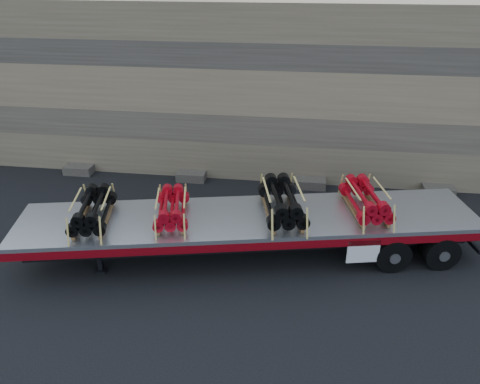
{
  "coord_description": "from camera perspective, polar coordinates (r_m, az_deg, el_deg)",
  "views": [
    {
      "loc": [
        1.5,
        -12.78,
        8.4
      ],
      "look_at": [
        -0.34,
        0.5,
        1.69
      ],
      "focal_mm": 35.0,
      "sensor_mm": 36.0,
      "label": 1
    }
  ],
  "objects": [
    {
      "name": "rock_wall",
      "position": [
        19.95,
        3.42,
        12.33
      ],
      "size": [
        44.0,
        3.0,
        7.0
      ],
      "primitive_type": "cube",
      "color": "#7A6B54",
      "rests_on": "ground"
    },
    {
      "name": "bundle_rear",
      "position": [
        14.81,
        15.07,
        -0.97
      ],
      "size": [
        1.53,
        2.36,
        0.77
      ],
      "primitive_type": null,
      "rotation": [
        0.0,
        0.0,
        0.22
      ],
      "color": "#B40918",
      "rests_on": "trailer"
    },
    {
      "name": "bundle_front",
      "position": [
        14.4,
        -17.52,
        -2.18
      ],
      "size": [
        1.5,
        2.31,
        0.76
      ],
      "primitive_type": null,
      "rotation": [
        0.0,
        0.0,
        0.22
      ],
      "color": "black",
      "rests_on": "trailer"
    },
    {
      "name": "trailer",
      "position": [
        14.59,
        1.07,
        -5.29
      ],
      "size": [
        14.15,
        5.6,
        1.39
      ],
      "primitive_type": null,
      "rotation": [
        0.0,
        0.0,
        0.22
      ],
      "color": "#B7BABF",
      "rests_on": "ground"
    },
    {
      "name": "bundle_midfront",
      "position": [
        14.05,
        -8.31,
        -2.02
      ],
      "size": [
        1.38,
        2.12,
        0.69
      ],
      "primitive_type": null,
      "rotation": [
        0.0,
        0.0,
        0.22
      ],
      "color": "#B40918",
      "rests_on": "trailer"
    },
    {
      "name": "bundle_midrear",
      "position": [
        14.16,
        5.17,
        -1.25
      ],
      "size": [
        1.68,
        2.59,
        0.85
      ],
      "primitive_type": null,
      "rotation": [
        0.0,
        0.0,
        0.22
      ],
      "color": "black",
      "rests_on": "trailer"
    },
    {
      "name": "ground",
      "position": [
        15.36,
        1.01,
        -6.55
      ],
      "size": [
        120.0,
        120.0,
        0.0
      ],
      "primitive_type": "plane",
      "color": "black",
      "rests_on": "ground"
    }
  ]
}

